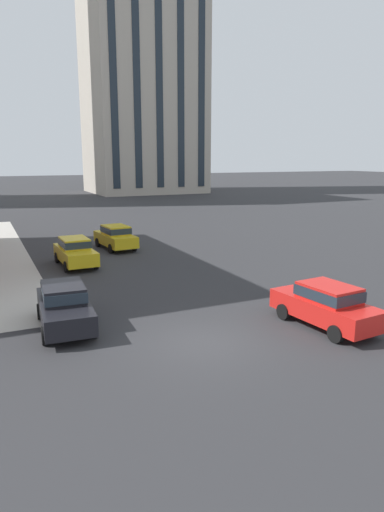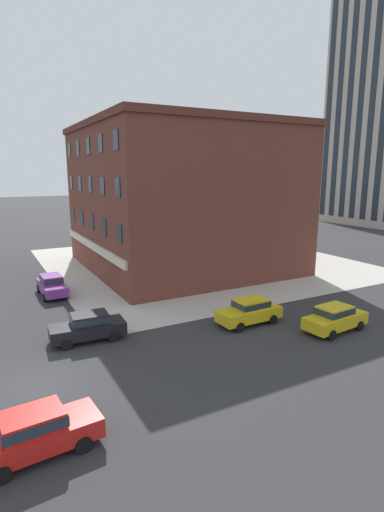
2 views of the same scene
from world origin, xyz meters
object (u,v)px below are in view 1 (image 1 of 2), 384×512
at_px(car_main_northbound_far, 75,251).
at_px(car_cross_westbound, 326,304).
at_px(car_main_northbound_near, 116,236).
at_px(car_main_southbound_near, 64,304).

bearing_deg(car_main_northbound_far, car_cross_westbound, -65.01).
xyz_separation_m(car_main_northbound_near, car_main_southbound_near, (-5.99, -14.16, 0.00)).
height_order(car_main_northbound_far, car_main_southbound_near, same).
xyz_separation_m(car_main_northbound_near, car_main_northbound_far, (-3.61, -4.01, 0.00)).
bearing_deg(car_cross_westbound, car_main_northbound_far, 114.99).
distance_m(car_main_northbound_far, car_main_southbound_near, 10.43).
height_order(car_main_northbound_near, car_main_northbound_far, same).
distance_m(car_main_southbound_near, car_cross_westbound, 9.94).
relative_size(car_main_northbound_near, car_main_northbound_far, 1.02).
bearing_deg(car_main_southbound_near, car_main_northbound_far, 76.78).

